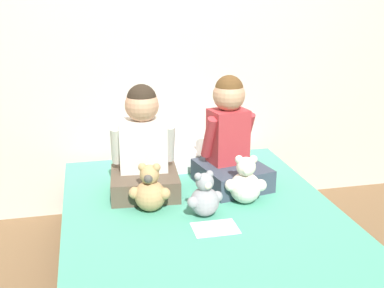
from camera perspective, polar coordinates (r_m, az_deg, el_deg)
name	(u,v)px	position (r m, az deg, el deg)	size (l,w,h in m)	color
ground_plane	(205,286)	(2.57, 1.60, -16.51)	(14.00, 14.00, 0.00)	brown
wall_behind_bed	(166,22)	(3.15, -3.04, 14.24)	(8.00, 0.06, 2.50)	beige
bed	(206,253)	(2.46, 1.64, -12.82)	(1.39, 1.90, 0.39)	#2D2D33
child_on_left	(143,149)	(2.59, -5.78, -0.63)	(0.38, 0.37, 0.59)	brown
child_on_right	(230,142)	(2.69, 4.52, 0.21)	(0.41, 0.44, 0.62)	#384251
teddy_bear_held_by_left_child	(150,191)	(2.41, -5.01, -5.56)	(0.20, 0.16, 0.25)	tan
teddy_bear_held_by_right_child	(245,183)	(2.50, 6.35, -4.62)	(0.21, 0.16, 0.26)	silver
teddy_bear_between_children	(204,197)	(2.35, 1.42, -6.34)	(0.19, 0.14, 0.23)	#939399
pillow_at_headboard	(176,157)	(3.03, -1.85, -1.51)	(0.57, 0.33, 0.11)	white
sign_card	(215,228)	(2.27, 2.75, -9.93)	(0.21, 0.15, 0.00)	white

